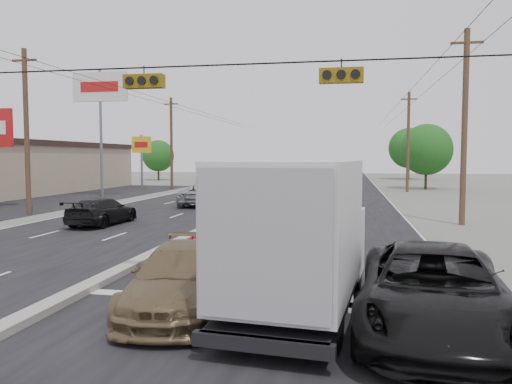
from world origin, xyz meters
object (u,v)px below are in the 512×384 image
(oncoming_near, at_px, (102,211))
(oncoming_far, at_px, (203,195))
(tree_right_mid, at_px, (426,150))
(queue_car_b, at_px, (317,229))
(box_truck, at_px, (301,235))
(tree_left_far, at_px, (158,156))
(utility_pole_right_b, at_px, (465,126))
(red_sedan, at_px, (236,238))
(queue_car_c, at_px, (303,210))
(utility_pole_left_b, at_px, (27,131))
(tan_sedan, at_px, (182,279))
(pole_sign_far, at_px, (142,149))
(utility_pole_left_c, at_px, (171,143))
(pole_sign_billboard, at_px, (100,95))
(utility_pole_right_c, at_px, (408,141))
(black_suv, at_px, (434,292))
(queue_car_a, at_px, (244,216))
(tree_right_far, at_px, (409,148))

(oncoming_near, xyz_separation_m, oncoming_far, (2.19, 10.84, 0.10))
(tree_right_mid, relative_size, queue_car_b, 1.55)
(box_truck, bearing_deg, tree_left_far, 120.01)
(utility_pole_right_b, distance_m, red_sedan, 15.22)
(queue_car_c, bearing_deg, utility_pole_left_b, 170.30)
(tan_sedan, xyz_separation_m, queue_car_b, (2.52, 8.44, 0.02))
(tree_right_mid, distance_m, oncoming_near, 39.60)
(box_truck, xyz_separation_m, queue_car_c, (-1.35, 15.48, -1.09))
(pole_sign_far, height_order, tan_sedan, pole_sign_far)
(utility_pole_left_c, relative_size, queue_car_b, 2.18)
(pole_sign_billboard, height_order, queue_car_b, pole_sign_billboard)
(utility_pole_right_c, bearing_deg, box_truck, -99.42)
(black_suv, xyz_separation_m, queue_car_c, (-4.07, 16.40, -0.19))
(tree_left_far, height_order, tree_right_mid, tree_right_mid)
(utility_pole_right_b, xyz_separation_m, utility_pole_right_c, (0.00, 25.00, 0.00))
(pole_sign_billboard, distance_m, oncoming_near, 20.33)
(utility_pole_left_b, relative_size, pole_sign_far, 1.67)
(utility_pole_left_c, xyz_separation_m, tree_left_far, (-9.50, 20.00, -1.39))
(queue_car_c, bearing_deg, oncoming_far, 127.30)
(utility_pole_right_b, bearing_deg, tree_left_far, 127.48)
(utility_pole_left_b, distance_m, oncoming_far, 12.29)
(pole_sign_billboard, distance_m, pole_sign_far, 12.89)
(tree_left_far, distance_m, red_sedan, 61.47)
(queue_car_a, xyz_separation_m, oncoming_far, (-5.30, 10.88, 0.18))
(utility_pole_right_c, relative_size, box_truck, 1.44)
(utility_pole_left_c, bearing_deg, queue_car_a, -63.60)
(pole_sign_billboard, xyz_separation_m, queue_car_b, (20.02, -21.07, -8.11))
(tree_right_far, height_order, oncoming_near, tree_right_far)
(queue_car_b, bearing_deg, pole_sign_far, 122.00)
(utility_pole_left_b, xyz_separation_m, tree_right_far, (28.50, 55.00, -0.15))
(utility_pole_right_c, height_order, pole_sign_far, utility_pole_right_c)
(utility_pole_left_c, distance_m, utility_pole_right_c, 25.00)
(tree_left_far, bearing_deg, tan_sedan, -67.88)
(queue_car_c, bearing_deg, pole_sign_far, 121.00)
(utility_pole_left_c, relative_size, oncoming_near, 2.07)
(black_suv, bearing_deg, oncoming_near, 141.33)
(utility_pole_right_c, relative_size, oncoming_near, 2.07)
(red_sedan, bearing_deg, utility_pole_left_c, 120.98)
(utility_pole_right_b, relative_size, queue_car_b, 2.18)
(pole_sign_far, height_order, box_truck, pole_sign_far)
(utility_pole_left_b, distance_m, tree_right_mid, 40.70)
(pole_sign_far, distance_m, tree_left_far, 20.89)
(black_suv, relative_size, queue_car_c, 1.28)
(tree_right_mid, distance_m, black_suv, 47.69)
(pole_sign_billboard, bearing_deg, utility_pole_left_c, 80.54)
(oncoming_near, bearing_deg, black_suv, 138.70)
(utility_pole_right_c, distance_m, pole_sign_billboard, 29.78)
(utility_pole_right_c, relative_size, queue_car_a, 2.72)
(queue_car_b, bearing_deg, tan_sedan, -107.64)
(tree_right_mid, bearing_deg, pole_sign_far, -170.84)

